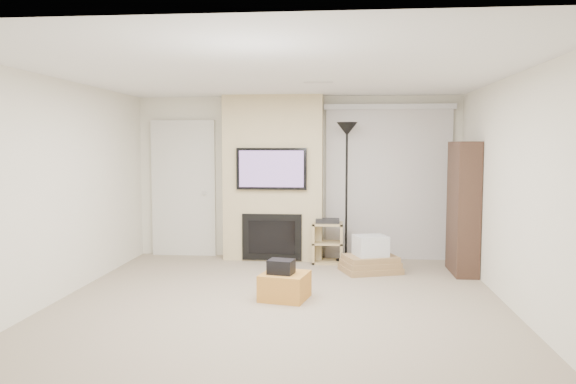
# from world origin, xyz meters

# --- Properties ---
(floor) EXTENTS (5.00, 5.50, 0.00)m
(floor) POSITION_xyz_m (0.00, 0.00, 0.00)
(floor) COLOR tan
(floor) RESTS_ON ground
(ceiling) EXTENTS (5.00, 5.50, 0.00)m
(ceiling) POSITION_xyz_m (0.00, 0.00, 2.50)
(ceiling) COLOR white
(ceiling) RESTS_ON wall_back
(wall_back) EXTENTS (5.00, 0.00, 2.50)m
(wall_back) POSITION_xyz_m (0.00, 2.75, 1.25)
(wall_back) COLOR white
(wall_back) RESTS_ON ground
(wall_front) EXTENTS (5.00, 0.00, 2.50)m
(wall_front) POSITION_xyz_m (0.00, -2.75, 1.25)
(wall_front) COLOR white
(wall_front) RESTS_ON ground
(wall_left) EXTENTS (0.00, 5.50, 2.50)m
(wall_left) POSITION_xyz_m (-2.50, 0.00, 1.25)
(wall_left) COLOR white
(wall_left) RESTS_ON ground
(wall_right) EXTENTS (0.00, 5.50, 2.50)m
(wall_right) POSITION_xyz_m (2.50, 0.00, 1.25)
(wall_right) COLOR white
(wall_right) RESTS_ON ground
(hvac_vent) EXTENTS (0.35, 0.18, 0.01)m
(hvac_vent) POSITION_xyz_m (0.40, 0.80, 2.50)
(hvac_vent) COLOR silver
(hvac_vent) RESTS_ON ceiling
(ottoman) EXTENTS (0.60, 0.60, 0.30)m
(ottoman) POSITION_xyz_m (0.05, 0.30, 0.15)
(ottoman) COLOR #CE8835
(ottoman) RESTS_ON floor
(black_bag) EXTENTS (0.32, 0.27, 0.16)m
(black_bag) POSITION_xyz_m (0.01, 0.26, 0.38)
(black_bag) COLOR black
(black_bag) RESTS_ON ottoman
(fireplace_wall) EXTENTS (1.50, 0.47, 2.50)m
(fireplace_wall) POSITION_xyz_m (-0.35, 2.54, 1.24)
(fireplace_wall) COLOR #D2BD8A
(fireplace_wall) RESTS_ON floor
(entry_door) EXTENTS (1.02, 0.11, 2.14)m
(entry_door) POSITION_xyz_m (-1.80, 2.71, 1.05)
(entry_door) COLOR silver
(entry_door) RESTS_ON floor
(vertical_blinds) EXTENTS (1.98, 0.10, 2.37)m
(vertical_blinds) POSITION_xyz_m (1.40, 2.70, 1.27)
(vertical_blinds) COLOR silver
(vertical_blinds) RESTS_ON floor
(floor_lamp) EXTENTS (0.31, 0.31, 2.09)m
(floor_lamp) POSITION_xyz_m (0.76, 2.39, 1.64)
(floor_lamp) COLOR black
(floor_lamp) RESTS_ON floor
(av_stand) EXTENTS (0.45, 0.38, 0.66)m
(av_stand) POSITION_xyz_m (0.49, 2.33, 0.35)
(av_stand) COLOR tan
(av_stand) RESTS_ON floor
(box_stack) EXTENTS (0.90, 0.79, 0.51)m
(box_stack) POSITION_xyz_m (1.09, 1.76, 0.19)
(box_stack) COLOR #A17C4F
(box_stack) RESTS_ON floor
(bookshelf) EXTENTS (0.30, 0.80, 1.80)m
(bookshelf) POSITION_xyz_m (2.34, 1.82, 0.90)
(bookshelf) COLOR #37241A
(bookshelf) RESTS_ON floor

